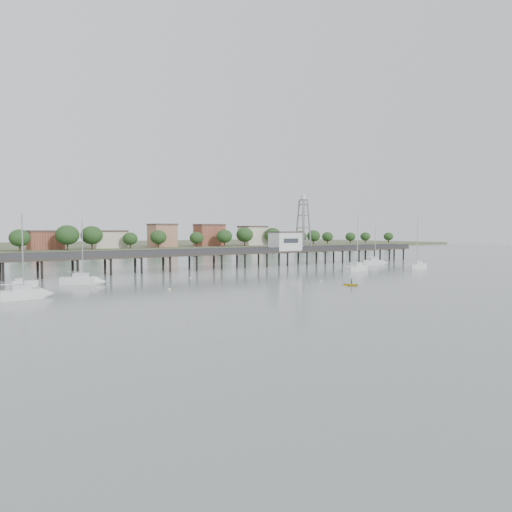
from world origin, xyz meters
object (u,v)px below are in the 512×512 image
(sailboat_a, at_px, (29,294))
(yellow_dinghy, at_px, (351,286))
(sailboat_d, at_px, (419,266))
(sailboat_b, at_px, (87,281))
(white_tender, at_px, (25,284))
(pier, at_px, (206,254))
(lattice_tower, at_px, (303,225))
(sailboat_c, at_px, (359,268))
(sailboat_e, at_px, (377,262))

(sailboat_a, relative_size, yellow_dinghy, 4.59)
(sailboat_d, bearing_deg, sailboat_b, 160.39)
(white_tender, relative_size, yellow_dinghy, 1.60)
(sailboat_a, xyz_separation_m, sailboat_d, (91.13, 2.38, -0.01))
(pier, bearing_deg, yellow_dinghy, -86.14)
(lattice_tower, relative_size, white_tender, 3.54)
(sailboat_b, bearing_deg, sailboat_c, 26.66)
(sailboat_c, height_order, white_tender, sailboat_c)
(sailboat_c, bearing_deg, sailboat_b, 160.66)
(pier, xyz_separation_m, white_tender, (-43.69, -14.34, -3.30))
(sailboat_e, height_order, sailboat_d, sailboat_d)
(sailboat_e, xyz_separation_m, sailboat_b, (-81.06, -3.81, -0.01))
(lattice_tower, xyz_separation_m, yellow_dinghy, (-28.41, -45.86, -11.10))
(lattice_tower, xyz_separation_m, white_tender, (-75.19, -14.34, -10.61))
(lattice_tower, relative_size, sailboat_a, 1.23)
(pier, xyz_separation_m, sailboat_a, (-46.20, -31.13, -3.15))
(sailboat_e, relative_size, sailboat_a, 0.89)
(sailboat_a, xyz_separation_m, yellow_dinghy, (49.29, -14.73, -0.65))
(sailboat_b, bearing_deg, sailboat_d, 25.23)
(lattice_tower, distance_m, sailboat_c, 27.04)
(pier, bearing_deg, white_tender, -161.83)
(sailboat_e, distance_m, sailboat_a, 94.97)
(sailboat_e, xyz_separation_m, sailboat_d, (-2.16, -15.41, -0.02))
(sailboat_e, distance_m, sailboat_b, 81.15)
(sailboat_d, bearing_deg, sailboat_a, 170.25)
(sailboat_b, height_order, sailboat_d, sailboat_d)
(pier, distance_m, white_tender, 46.10)
(pier, height_order, sailboat_a, sailboat_a)
(pier, distance_m, yellow_dinghy, 46.12)
(pier, bearing_deg, sailboat_a, -146.03)
(sailboat_c, distance_m, sailboat_d, 17.55)
(sailboat_e, xyz_separation_m, white_tender, (-90.78, -0.99, -0.16))
(lattice_tower, bearing_deg, sailboat_b, -165.32)
(sailboat_c, xyz_separation_m, sailboat_e, (19.23, 11.32, 0.01))
(sailboat_e, xyz_separation_m, yellow_dinghy, (-43.99, -32.52, -0.65))
(lattice_tower, bearing_deg, sailboat_e, -40.57)
(lattice_tower, bearing_deg, white_tender, -169.20)
(sailboat_d, bearing_deg, yellow_dinghy, -169.00)
(white_tender, distance_m, yellow_dinghy, 56.42)
(sailboat_c, bearing_deg, white_tender, 159.37)
(lattice_tower, height_order, sailboat_d, lattice_tower)
(sailboat_e, bearing_deg, pier, -168.83)
(white_tender, bearing_deg, lattice_tower, 25.41)
(sailboat_b, height_order, yellow_dinghy, sailboat_b)
(lattice_tower, xyz_separation_m, sailboat_e, (15.59, -13.34, -10.45))
(white_tender, bearing_deg, sailboat_b, -1.54)
(white_tender, bearing_deg, pier, 32.78)
(sailboat_d, bearing_deg, sailboat_e, 70.77)
(yellow_dinghy, bearing_deg, lattice_tower, 38.29)
(sailboat_d, relative_size, yellow_dinghy, 5.32)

